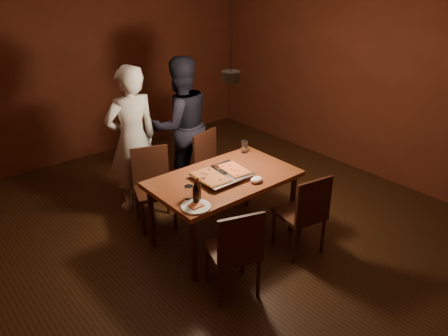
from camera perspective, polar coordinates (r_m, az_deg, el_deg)
room_shell at (r=4.40m, az=0.89°, el=7.44°), size 6.00×6.00×6.00m
dining_table at (r=4.52m, az=-0.00°, el=-1.99°), size 1.50×0.90×0.75m
chair_far_left at (r=4.97m, az=-9.30°, el=-1.49°), size 0.54×0.54×0.49m
chair_far_right at (r=5.36m, az=-1.61°, el=0.91°), size 0.51×0.51×0.49m
chair_near_left at (r=3.82m, az=1.60°, el=-10.12°), size 0.53×0.53×0.49m
chair_near_right at (r=4.43m, az=10.61°, el=-5.18°), size 0.49×0.49×0.49m
pizza_tray at (r=4.46m, az=-0.23°, el=-1.01°), size 0.59×0.50×0.05m
pizza_meat at (r=4.36m, az=-1.77°, el=-1.16°), size 0.27×0.41×0.02m
pizza_cheese at (r=4.52m, az=1.29°, el=-0.15°), size 0.25×0.37×0.02m
spatula at (r=4.46m, az=-0.34°, el=-0.45°), size 0.13×0.25×0.04m
beer_bottle_a at (r=3.95m, az=-3.68°, el=-3.21°), size 0.06×0.06×0.24m
beer_bottle_b at (r=4.01m, az=-3.45°, el=-2.84°), size 0.06×0.06×0.23m
water_glass_left at (r=4.07m, az=-4.59°, el=-3.19°), size 0.08×0.08×0.13m
water_glass_right at (r=5.04m, az=2.70°, el=2.78°), size 0.07×0.07×0.14m
plate_slice at (r=3.95m, az=-3.69°, el=-5.06°), size 0.27×0.27×0.03m
napkin at (r=4.38m, az=4.27°, el=-1.53°), size 0.14×0.10×0.06m
diner_white at (r=5.20m, az=-11.88°, el=3.63°), size 0.65×0.44×1.75m
diner_dark at (r=5.58m, az=-5.67°, el=5.55°), size 0.94×0.79×1.75m
pendant_lamp at (r=4.30m, az=0.92°, el=12.01°), size 0.18×0.18×1.10m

